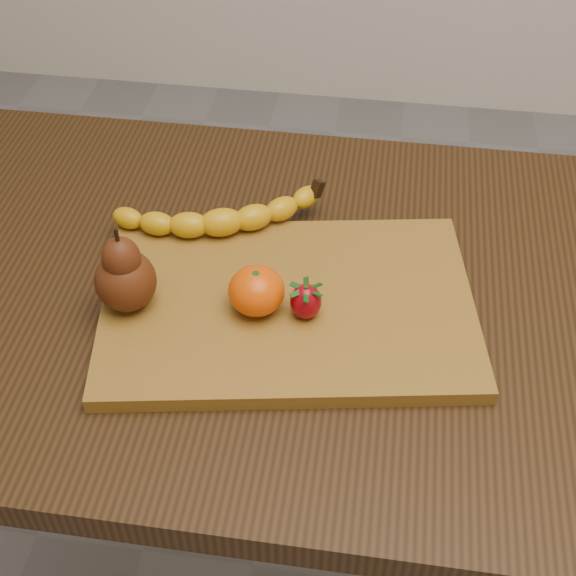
# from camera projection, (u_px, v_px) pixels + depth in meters

# --- Properties ---
(ground) EXTENTS (3.50, 3.50, 0.00)m
(ground) POSITION_uv_depth(u_px,v_px,m) (253.00, 565.00, 1.55)
(ground) COLOR slate
(ground) RESTS_ON ground
(table) EXTENTS (1.00, 0.70, 0.76)m
(table) POSITION_uv_depth(u_px,v_px,m) (238.00, 334.00, 1.09)
(table) COLOR black
(table) RESTS_ON ground
(cutting_board) EXTENTS (0.49, 0.37, 0.02)m
(cutting_board) POSITION_uv_depth(u_px,v_px,m) (288.00, 306.00, 0.98)
(cutting_board) COLOR brown
(cutting_board) RESTS_ON table
(banana) EXTENTS (0.25, 0.14, 0.04)m
(banana) POSITION_uv_depth(u_px,v_px,m) (221.00, 222.00, 1.05)
(banana) COLOR #D19D09
(banana) RESTS_ON cutting_board
(pear) EXTENTS (0.09, 0.09, 0.11)m
(pear) POSITION_uv_depth(u_px,v_px,m) (123.00, 268.00, 0.93)
(pear) COLOR #4D210C
(pear) RESTS_ON cutting_board
(mandarin) EXTENTS (0.09, 0.09, 0.06)m
(mandarin) POSITION_uv_depth(u_px,v_px,m) (256.00, 291.00, 0.94)
(mandarin) COLOR #DD4802
(mandarin) RESTS_ON cutting_board
(strawberry) EXTENTS (0.05, 0.05, 0.05)m
(strawberry) POSITION_uv_depth(u_px,v_px,m) (306.00, 300.00, 0.94)
(strawberry) COLOR maroon
(strawberry) RESTS_ON cutting_board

